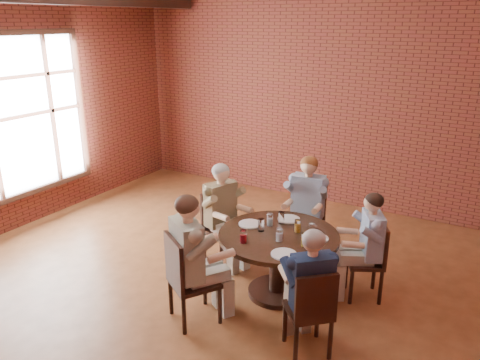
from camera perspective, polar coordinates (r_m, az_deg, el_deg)
The scene contains 27 objects.
floor at distance 5.56m, azimuth -6.18°, elevation -13.25°, with size 7.00×7.00×0.00m, color #9E5A31.
wall_back at distance 7.89m, azimuth 8.72°, elevation 9.60°, with size 7.00×7.00×0.00m, color maroon.
window at distance 7.44m, azimuth -25.07°, elevation 7.09°, with size 0.10×2.16×2.36m.
dining_table at distance 5.23m, azimuth 4.68°, elevation -8.75°, with size 1.32×1.32×0.75m.
chair_a at distance 5.39m, azimuth 15.73°, elevation -9.09°, with size 0.51×0.51×0.88m.
diner_a at distance 5.32m, azimuth 15.11°, elevation -7.85°, with size 0.47×0.57×1.23m, color #3F69A5, non-canonical shape.
chair_b at distance 6.23m, azimuth 8.23°, elevation -4.37°, with size 0.47×0.47×0.94m.
diner_b at distance 6.09m, azimuth 8.08°, elevation -3.30°, with size 0.53×0.65×1.33m, color gray, non-canonical shape.
chair_c at distance 5.96m, azimuth -2.51°, elevation -5.36°, with size 0.53×0.53×0.92m.
diner_c at distance 5.84m, azimuth -2.04°, elevation -4.27°, with size 0.51×0.63×1.30m, color brown, non-canonical shape.
chair_d at distance 4.81m, azimuth -6.67°, elevation -11.60°, with size 0.62×0.62×0.96m.
diner_d at distance 4.76m, azimuth -5.70°, elevation -9.61°, with size 0.55×0.68×1.38m, color #C1A298, non-canonical shape.
chair_e at distance 4.40m, azimuth 8.69°, elevation -15.37°, with size 0.55×0.55×0.89m.
diner_e at distance 4.38m, azimuth 8.44°, elevation -13.36°, with size 0.48×0.59×1.25m, color #16223E, non-canonical shape.
plate_a at distance 5.06m, azimuth 9.28°, elevation -7.03°, with size 0.26×0.26×0.01m, color white.
plate_b at distance 5.49m, azimuth 5.97°, elevation -4.75°, with size 0.26×0.26×0.01m, color white.
plate_c at distance 5.33m, azimuth 1.23°, elevation -5.37°, with size 0.26×0.26×0.01m, color white.
plate_d at distance 4.70m, azimuth 5.37°, elevation -8.99°, with size 0.26×0.26×0.01m, color white.
glass_a at distance 5.09m, azimuth 8.74°, elevation -6.04°, with size 0.07×0.07×0.14m, color white.
glass_b at distance 5.17m, azimuth 7.03°, elevation -5.57°, with size 0.07×0.07×0.14m, color white.
glass_c at distance 5.36m, azimuth 5.06°, elevation -4.59°, with size 0.07×0.07×0.14m, color white.
glass_d at distance 5.30m, azimuth 3.66°, elevation -4.85°, with size 0.07×0.07×0.14m, color white.
glass_e at distance 5.16m, azimuth 2.59°, elevation -5.49°, with size 0.07×0.07×0.14m, color white.
glass_f at distance 4.89m, azimuth 0.41°, elevation -6.90°, with size 0.07×0.07×0.14m, color white.
glass_g at distance 4.95m, azimuth 4.82°, elevation -6.67°, with size 0.07×0.07×0.14m, color white.
glass_h at distance 4.87m, azimuth 7.87°, elevation -7.22°, with size 0.07×0.07×0.14m, color white.
smartphone at distance 4.71m, azimuth 4.92°, elevation -8.96°, with size 0.06×0.13×0.01m, color black.
Camera 1 is at (2.86, -3.75, 2.95)m, focal length 35.00 mm.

